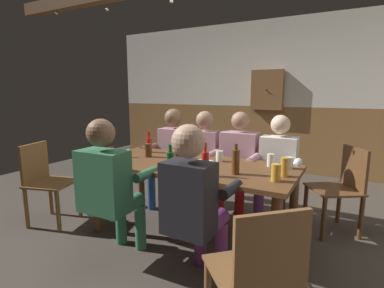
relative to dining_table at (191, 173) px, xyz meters
The scene contains 29 objects.
ground_plane 0.68m from the dining_table, 90.00° to the left, with size 7.90×7.90×0.00m, color #423A33.
back_wall_upper 3.27m from the dining_table, 90.00° to the left, with size 6.58×0.12×1.51m, color beige.
back_wall_wainscot 3.02m from the dining_table, 90.00° to the left, with size 6.58×0.12×1.17m, color brown.
dining_table is the anchor object (origin of this frame).
person_0 0.94m from the dining_table, 135.08° to the left, with size 0.49×0.53×1.22m.
person_1 0.70m from the dining_table, 108.06° to the left, with size 0.51×0.53×1.20m.
person_2 0.72m from the dining_table, 71.87° to the left, with size 0.56×0.53×1.21m.
person_3 0.94m from the dining_table, 44.86° to the left, with size 0.52×0.55×1.19m.
person_4 0.79m from the dining_table, 120.11° to the right, with size 0.56×0.52×1.22m.
person_5 0.78m from the dining_table, 59.36° to the right, with size 0.49×0.52×1.22m.
chair_empty_near_right 1.55m from the dining_table, 33.35° to the left, with size 0.61×0.61×0.88m.
chair_empty_near_left 1.41m from the dining_table, 46.36° to the right, with size 0.62×0.62×0.88m.
chair_empty_far_end 1.63m from the dining_table, 163.45° to the right, with size 0.55×0.55×0.88m.
table_candle 0.73m from the dining_table, behind, with size 0.04×0.04×0.08m, color #F9E08C.
condiment_caddy 0.48m from the dining_table, 132.97° to the left, with size 0.14×0.10×0.05m, color #B2B7BC.
plate_0 0.15m from the dining_table, 26.28° to the left, with size 0.25×0.25×0.01m, color white.
bottle_0 0.48m from the dining_table, 45.36° to the right, with size 0.06×0.06×0.27m.
bottle_1 0.35m from the dining_table, 98.23° to the right, with size 0.07×0.07×0.23m.
bottle_2 0.74m from the dining_table, 160.27° to the left, with size 0.07×0.07×0.24m.
bottle_3 0.56m from the dining_table, 15.92° to the right, with size 0.07×0.07×0.26m.
pint_glass_0 0.56m from the dining_table, behind, with size 0.07×0.07×0.14m, color #4C2D19.
pint_glass_1 0.89m from the dining_table, 169.19° to the right, with size 0.06×0.06×0.11m, color #4C2D19.
pint_glass_2 0.91m from the dining_table, 16.65° to the left, with size 0.07×0.07×0.10m, color white.
pint_glass_3 0.76m from the dining_table, 19.70° to the left, with size 0.06×0.06×0.12m, color white.
pint_glass_4 0.89m from the dining_table, ahead, with size 0.07×0.07×0.15m, color gold.
pint_glass_5 0.33m from the dining_table, 46.57° to the left, with size 0.07×0.07×0.11m, color white.
pint_glass_6 0.32m from the dining_table, 149.36° to the left, with size 0.07×0.07×0.15m, color #4C2D19.
pint_glass_7 0.88m from the dining_table, 12.36° to the right, with size 0.07×0.07×0.14m, color gold.
wall_dart_cabinet 3.00m from the dining_table, 91.00° to the left, with size 0.56×0.15×0.70m.
Camera 1 is at (1.33, -2.58, 1.43)m, focal length 27.55 mm.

